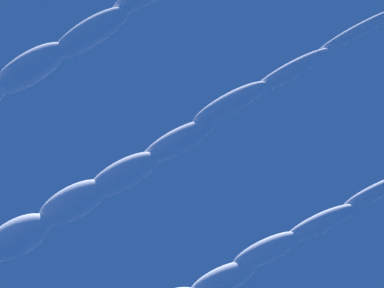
{
  "coord_description": "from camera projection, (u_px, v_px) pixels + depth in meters",
  "views": [
    {
      "loc": [
        28.66,
        -0.85,
        1.54
      ],
      "look_at": [
        -2.77,
        -17.24,
        60.49
      ],
      "focal_mm": 81.55,
      "sensor_mm": 36.0,
      "label": 1
    }
  ],
  "objects": []
}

